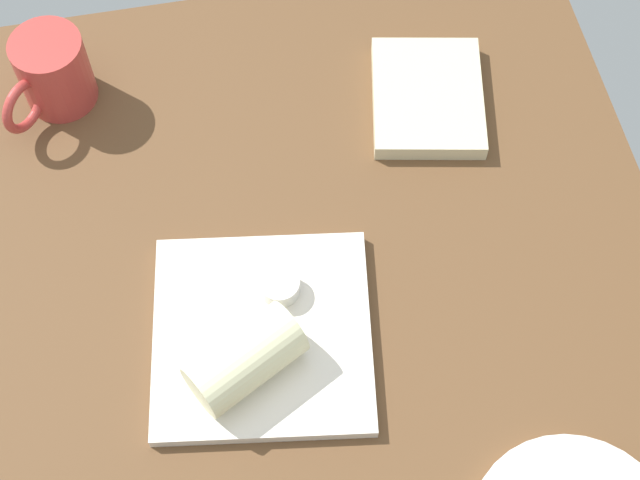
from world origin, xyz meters
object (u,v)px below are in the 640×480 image
object	(u,v)px
square_plate	(262,334)
book_stack	(427,97)
breakfast_wrap	(245,355)
coffee_mug	(52,73)
sauce_cup	(280,286)

from	to	relation	value
square_plate	book_stack	xyz separation A→B (cm)	(27.92, -25.72, 0.35)
square_plate	breakfast_wrap	bearing A→B (deg)	148.39
breakfast_wrap	coffee_mug	xyz separation A→B (cm)	(41.16, 17.69, 0.34)
square_plate	sauce_cup	distance (cm)	5.75
breakfast_wrap	coffee_mug	distance (cm)	44.80
coffee_mug	breakfast_wrap	bearing A→B (deg)	-156.75
sauce_cup	coffee_mug	bearing A→B (deg)	34.72
book_stack	breakfast_wrap	bearing A→B (deg)	138.46
square_plate	sauce_cup	xyz separation A→B (cm)	(4.60, -2.83, 1.98)
sauce_cup	breakfast_wrap	distance (cm)	9.93
book_stack	coffee_mug	xyz separation A→B (cm)	(9.57, 45.68, 3.98)
sauce_cup	breakfast_wrap	size ratio (longest dim) A/B	0.37
square_plate	sauce_cup	bearing A→B (deg)	-31.61
square_plate	coffee_mug	world-z (taller)	coffee_mug
square_plate	breakfast_wrap	size ratio (longest dim) A/B	1.96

